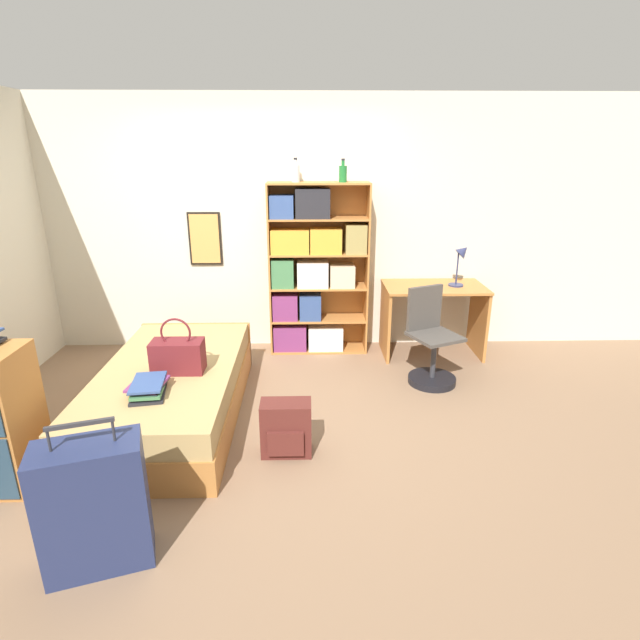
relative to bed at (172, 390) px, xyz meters
The scene contains 13 objects.
ground_plane 0.68m from the bed, ahead, with size 14.00×14.00×0.00m, color #84664C.
wall_back 2.04m from the bed, 68.04° to the left, with size 10.00×0.09×2.60m.
bed is the anchor object (origin of this frame).
handbag 0.39m from the bed, 48.89° to the right, with size 0.39×0.20×0.43m.
book_stack_on_bed 0.56m from the bed, 91.94° to the right, with size 0.28×0.38×0.10m.
suitcase 1.55m from the bed, 89.64° to the right, with size 0.57×0.41×0.84m.
bookcase 1.91m from the bed, 50.62° to the left, with size 1.02×0.32×1.76m.
bottle_green 2.38m from the bed, 55.19° to the left, with size 0.08×0.08×0.23m.
bottle_brown 2.57m from the bed, 43.20° to the left, with size 0.08×0.08×0.22m.
desk 2.72m from the bed, 27.52° to the left, with size 1.02×0.60×0.74m.
desk_lamp 3.04m from the bed, 25.11° to the left, with size 0.20×0.15×0.44m.
desk_chair 2.31m from the bed, 14.53° to the left, with size 0.53×0.53×0.89m.
backpack 1.10m from the bed, 31.00° to the right, with size 0.36×0.22×0.40m.
Camera 1 is at (0.46, -3.63, 2.07)m, focal length 28.00 mm.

